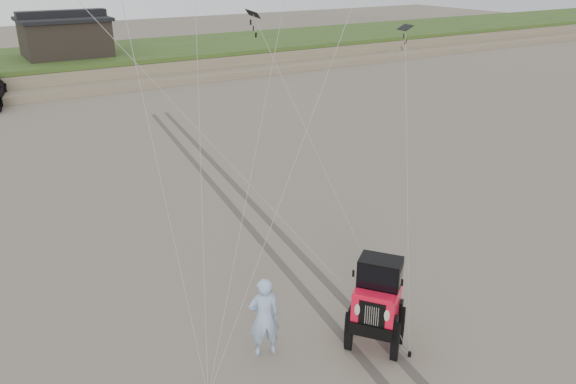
{
  "coord_description": "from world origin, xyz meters",
  "views": [
    {
      "loc": [
        -6.7,
        -9.22,
        8.57
      ],
      "look_at": [
        0.88,
        3.0,
        2.6
      ],
      "focal_mm": 35.0,
      "sensor_mm": 36.0,
      "label": 1
    }
  ],
  "objects": [
    {
      "name": "stake_aux",
      "position": [
        1.31,
        -1.69,
        0.06
      ],
      "size": [
        0.08,
        0.08,
        0.12
      ],
      "primitive_type": "cylinder",
      "color": "black",
      "rests_on": "ground"
    },
    {
      "name": "man",
      "position": [
        -1.49,
        0.21,
        1.0
      ],
      "size": [
        0.83,
        0.66,
        2.0
      ],
      "primitive_type": "imported",
      "rotation": [
        0.0,
        0.0,
        2.86
      ],
      "color": "#83ABCB",
      "rests_on": "ground"
    },
    {
      "name": "ground",
      "position": [
        0.0,
        0.0,
        0.0
      ],
      "size": [
        160.0,
        160.0,
        0.0
      ],
      "primitive_type": "plane",
      "color": "#6B6054",
      "rests_on": "ground"
    },
    {
      "name": "tire_tracks",
      "position": [
        2.0,
        8.0,
        0.0
      ],
      "size": [
        5.22,
        29.74,
        0.01
      ],
      "color": "#4C443D",
      "rests_on": "ground"
    },
    {
      "name": "jeep",
      "position": [
        0.82,
        -0.98,
        0.92
      ],
      "size": [
        5.23,
        4.71,
        1.85
      ],
      "primitive_type": null,
      "rotation": [
        0.0,
        0.0,
        -0.92
      ],
      "color": "#FF1131",
      "rests_on": "ground"
    },
    {
      "name": "dune_ridge",
      "position": [
        0.0,
        37.5,
        0.82
      ],
      "size": [
        160.0,
        14.25,
        1.73
      ],
      "color": "#7A6B54",
      "rests_on": "ground"
    },
    {
      "name": "cabin",
      "position": [
        2.0,
        37.0,
        3.24
      ],
      "size": [
        6.4,
        5.4,
        3.35
      ],
      "color": "black",
      "rests_on": "dune_ridge"
    }
  ]
}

